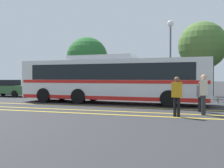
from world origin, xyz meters
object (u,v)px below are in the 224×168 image
(pedestrian_2, at_px, (200,95))
(street_lamp, at_px, (170,40))
(pedestrian_1, at_px, (177,94))
(tree_2, at_px, (202,46))
(parked_car_0, at_px, (8,88))
(transit_bus, at_px, (112,79))
(tree_0, at_px, (87,58))
(parked_car_1, at_px, (63,90))
(pedestrian_0, at_px, (204,92))

(pedestrian_2, bearing_deg, street_lamp, 171.64)
(pedestrian_1, distance_m, tree_2, 14.06)
(parked_car_0, height_order, tree_2, tree_2)
(pedestrian_1, relative_size, pedestrian_2, 1.15)
(transit_bus, distance_m, tree_0, 8.75)
(parked_car_1, height_order, street_lamp, street_lamp)
(parked_car_1, bearing_deg, street_lamp, -76.56)
(pedestrian_1, xyz_separation_m, tree_0, (-9.35, 12.14, 2.70))
(parked_car_0, xyz_separation_m, pedestrian_1, (15.71, -8.44, 0.25))
(tree_2, bearing_deg, street_lamp, -130.61)
(pedestrian_0, xyz_separation_m, pedestrian_1, (-1.16, -0.96, -0.07))
(pedestrian_0, xyz_separation_m, street_lamp, (-2.29, 9.47, 3.77))
(transit_bus, distance_m, pedestrian_1, 6.89)
(pedestrian_0, height_order, pedestrian_1, pedestrian_0)
(parked_car_0, xyz_separation_m, pedestrian_2, (16.75, -6.42, 0.10))
(parked_car_0, height_order, pedestrian_2, pedestrian_2)
(parked_car_1, height_order, pedestrian_2, pedestrian_2)
(street_lamp, bearing_deg, parked_car_1, -168.98)
(transit_bus, distance_m, tree_2, 10.81)
(pedestrian_1, relative_size, tree_2, 0.26)
(tree_2, bearing_deg, pedestrian_0, -91.50)
(street_lamp, bearing_deg, pedestrian_2, -75.51)
(parked_car_0, distance_m, tree_2, 18.35)
(parked_car_1, relative_size, pedestrian_2, 2.90)
(transit_bus, bearing_deg, tree_0, -143.58)
(tree_2, bearing_deg, tree_0, -172.88)
(pedestrian_0, relative_size, tree_0, 0.33)
(pedestrian_0, bearing_deg, parked_car_1, -103.32)
(parked_car_0, bearing_deg, pedestrian_1, 62.50)
(parked_car_1, distance_m, pedestrian_0, 13.74)
(pedestrian_0, distance_m, pedestrian_1, 1.51)
(parked_car_1, xyz_separation_m, pedestrian_0, (11.37, -7.71, 0.41))
(street_lamp, xyz_separation_m, tree_0, (-8.21, 1.71, -1.14))
(pedestrian_2, bearing_deg, tree_0, -157.12)
(street_lamp, bearing_deg, pedestrian_0, -76.39)
(pedestrian_2, height_order, street_lamp, street_lamp)
(pedestrian_0, bearing_deg, tree_2, -160.69)
(transit_bus, xyz_separation_m, pedestrian_0, (5.76, -4.12, -0.58))
(parked_car_0, height_order, parked_car_1, parked_car_0)
(transit_bus, distance_m, parked_car_1, 6.73)
(street_lamp, bearing_deg, transit_bus, -122.90)
(parked_car_0, xyz_separation_m, pedestrian_0, (16.87, -7.48, 0.32))
(pedestrian_0, bearing_deg, parked_car_0, -93.09)
(transit_bus, height_order, tree_0, tree_0)
(pedestrian_2, relative_size, tree_2, 0.22)
(parked_car_1, xyz_separation_m, pedestrian_1, (10.21, -8.67, 0.34))
(transit_bus, xyz_separation_m, pedestrian_2, (5.64, -3.07, -0.80))
(transit_bus, xyz_separation_m, parked_car_0, (-11.11, 3.35, -0.90))
(transit_bus, xyz_separation_m, street_lamp, (3.46, 5.35, 3.19))
(pedestrian_1, height_order, tree_2, tree_2)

